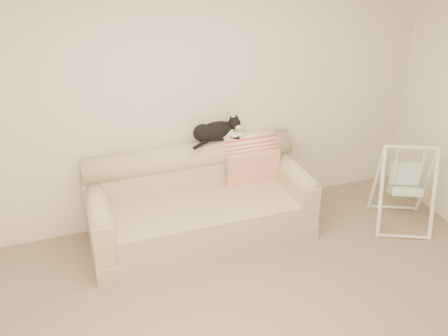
% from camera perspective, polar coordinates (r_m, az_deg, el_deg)
% --- Properties ---
extents(room_shell, '(5.04, 4.04, 2.60)m').
position_cam_1_polar(room_shell, '(3.19, 6.34, -0.28)').
color(room_shell, beige).
rests_on(room_shell, ground).
extents(sofa, '(2.20, 0.93, 0.90)m').
position_cam_1_polar(sofa, '(5.06, -2.92, -4.01)').
color(sofa, tan).
rests_on(sofa, ground).
extents(remote_a, '(0.19, 0.09, 0.03)m').
position_cam_1_polar(remote_a, '(5.08, -1.02, 3.30)').
color(remote_a, black).
rests_on(remote_a, sofa).
extents(remote_b, '(0.18, 0.11, 0.02)m').
position_cam_1_polar(remote_b, '(5.10, 0.82, 3.42)').
color(remote_b, black).
rests_on(remote_b, sofa).
extents(tuxedo_cat, '(0.59, 0.35, 0.24)m').
position_cam_1_polar(tuxedo_cat, '(5.02, -0.97, 4.27)').
color(tuxedo_cat, black).
rests_on(tuxedo_cat, sofa).
extents(throw_blanket, '(0.56, 0.38, 0.58)m').
position_cam_1_polar(throw_blanket, '(5.25, 2.83, 1.90)').
color(throw_blanket, '#DF5334').
rests_on(throw_blanket, sofa).
extents(baby_swing, '(0.75, 0.77, 0.92)m').
position_cam_1_polar(baby_swing, '(5.47, 19.92, -1.89)').
color(baby_swing, white).
rests_on(baby_swing, ground).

